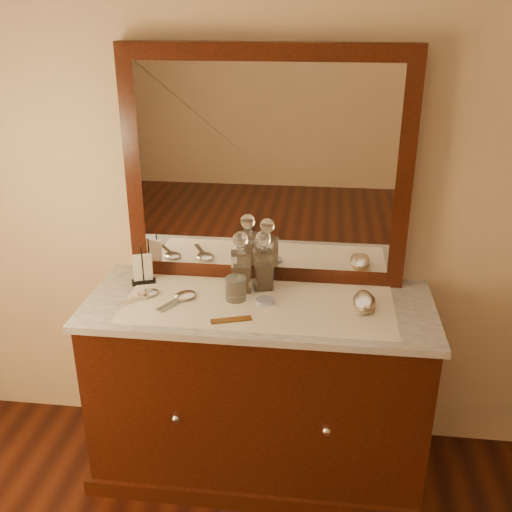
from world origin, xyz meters
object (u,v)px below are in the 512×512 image
(napkin_rack, at_px, (143,270))
(hand_mirror_inner, at_px, (182,297))
(dresser_cabinet, at_px, (259,390))
(brush_near, at_px, (361,304))
(brush_far, at_px, (366,301))
(decanter_left, at_px, (241,268))
(decanter_right, at_px, (263,266))
(pin_dish, at_px, (265,301))
(mirror_frame, at_px, (266,169))
(comb, at_px, (231,320))
(hand_mirror_outer, at_px, (145,295))

(napkin_rack, relative_size, hand_mirror_inner, 0.72)
(dresser_cabinet, distance_m, hand_mirror_inner, 0.55)
(napkin_rack, height_order, brush_near, napkin_rack)
(brush_far, relative_size, hand_mirror_inner, 0.80)
(napkin_rack, height_order, brush_far, napkin_rack)
(decanter_left, height_order, decanter_right, decanter_left)
(pin_dish, height_order, hand_mirror_inner, hand_mirror_inner)
(decanter_right, relative_size, hand_mirror_inner, 1.21)
(decanter_right, bearing_deg, mirror_frame, 91.36)
(dresser_cabinet, bearing_deg, brush_far, 1.09)
(brush_far, bearing_deg, comb, -160.73)
(comb, bearing_deg, brush_far, 0.72)
(brush_far, bearing_deg, dresser_cabinet, -178.91)
(comb, distance_m, hand_mirror_inner, 0.28)
(pin_dish, bearing_deg, napkin_rack, 166.78)
(pin_dish, relative_size, hand_mirror_inner, 0.36)
(comb, height_order, decanter_left, decanter_left)
(mirror_frame, bearing_deg, decanter_right, -88.64)
(pin_dish, relative_size, hand_mirror_outer, 0.41)
(brush_near, bearing_deg, decanter_right, 161.37)
(dresser_cabinet, height_order, brush_far, brush_far)
(decanter_left, distance_m, decanter_right, 0.10)
(decanter_right, relative_size, brush_far, 1.52)
(comb, distance_m, decanter_left, 0.29)
(hand_mirror_inner, bearing_deg, napkin_rack, 145.45)
(decanter_right, xyz_separation_m, brush_far, (0.43, -0.12, -0.08))
(brush_far, distance_m, hand_mirror_inner, 0.75)
(pin_dish, height_order, comb, pin_dish)
(dresser_cabinet, bearing_deg, brush_near, -1.62)
(brush_near, height_order, hand_mirror_inner, brush_near)
(decanter_right, height_order, brush_far, decanter_right)
(decanter_left, bearing_deg, hand_mirror_inner, -153.52)
(mirror_frame, bearing_deg, comb, -101.88)
(mirror_frame, distance_m, comb, 0.65)
(napkin_rack, bearing_deg, decanter_right, 0.45)
(napkin_rack, relative_size, brush_near, 1.03)
(dresser_cabinet, relative_size, hand_mirror_outer, 7.41)
(pin_dish, relative_size, decanter_right, 0.29)
(brush_near, xyz_separation_m, brush_far, (0.02, 0.02, 0.00))
(hand_mirror_outer, bearing_deg, comb, -22.05)
(comb, relative_size, decanter_right, 0.61)
(mirror_frame, xyz_separation_m, comb, (-0.09, -0.42, -0.49))
(dresser_cabinet, xyz_separation_m, napkin_rack, (-0.53, 0.12, 0.50))
(decanter_left, xyz_separation_m, brush_far, (0.52, -0.09, -0.08))
(dresser_cabinet, height_order, hand_mirror_outer, hand_mirror_outer)
(dresser_cabinet, xyz_separation_m, pin_dish, (0.02, -0.01, 0.45))
(comb, xyz_separation_m, brush_far, (0.52, 0.18, 0.02))
(napkin_rack, distance_m, hand_mirror_inner, 0.26)
(brush_far, bearing_deg, decanter_right, 164.59)
(decanter_left, relative_size, brush_far, 1.55)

